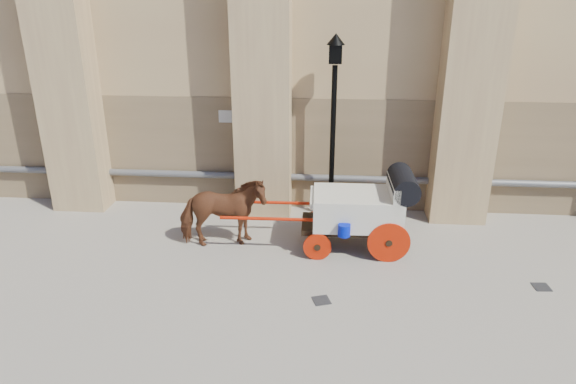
{
  "coord_description": "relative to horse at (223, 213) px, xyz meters",
  "views": [
    {
      "loc": [
        0.66,
        -9.01,
        5.58
      ],
      "look_at": [
        -0.21,
        1.63,
        1.36
      ],
      "focal_mm": 32.0,
      "sensor_mm": 36.0,
      "label": 1
    }
  ],
  "objects": [
    {
      "name": "horse",
      "position": [
        0.0,
        0.0,
        0.0
      ],
      "size": [
        2.11,
        1.3,
        1.66
      ],
      "primitive_type": "imported",
      "rotation": [
        0.0,
        0.0,
        1.79
      ],
      "color": "brown",
      "rests_on": "ground"
    },
    {
      "name": "drain_grate_near",
      "position": [
        2.32,
        -2.12,
        -0.82
      ],
      "size": [
        0.41,
        0.41,
        0.01
      ],
      "primitive_type": "cube",
      "rotation": [
        0.0,
        0.0,
        0.33
      ],
      "color": "black",
      "rests_on": "ground"
    },
    {
      "name": "ground",
      "position": [
        1.7,
        -1.55,
        -0.83
      ],
      "size": [
        90.0,
        90.0,
        0.0
      ],
      "primitive_type": "plane",
      "color": "gray",
      "rests_on": "ground"
    },
    {
      "name": "carriage",
      "position": [
        3.2,
        0.16,
        0.19
      ],
      "size": [
        4.34,
        1.56,
        1.89
      ],
      "rotation": [
        0.0,
        0.0,
        0.02
      ],
      "color": "black",
      "rests_on": "ground"
    },
    {
      "name": "drain_grate_far",
      "position": [
        6.73,
        -1.28,
        -0.82
      ],
      "size": [
        0.34,
        0.34,
        0.01
      ],
      "primitive_type": "cube",
      "rotation": [
        0.0,
        0.0,
        0.06
      ],
      "color": "black",
      "rests_on": "ground"
    },
    {
      "name": "street_lamp",
      "position": [
        2.46,
        1.85,
        1.65
      ],
      "size": [
        0.43,
        0.43,
        4.64
      ],
      "color": "black",
      "rests_on": "ground"
    }
  ]
}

